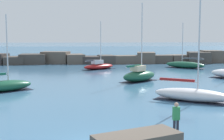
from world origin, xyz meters
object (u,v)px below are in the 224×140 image
object	(u,v)px
sailboat_moored_4	(192,94)
sailboat_moored_7	(185,65)
sailboat_moored_1	(139,75)
sailboat_moored_8	(4,86)
sailboat_moored_3	(99,66)
person_on_rocks	(176,117)

from	to	relation	value
sailboat_moored_4	sailboat_moored_7	bearing A→B (deg)	73.12
sailboat_moored_1	sailboat_moored_8	size ratio (longest dim) A/B	1.24
sailboat_moored_4	sailboat_moored_7	world-z (taller)	sailboat_moored_4
sailboat_moored_4	sailboat_moored_8	bearing A→B (deg)	159.94
sailboat_moored_7	sailboat_moored_4	bearing A→B (deg)	-106.88
sailboat_moored_3	sailboat_moored_7	xyz separation A→B (m)	(14.77, 0.85, 0.02)
sailboat_moored_1	sailboat_moored_7	world-z (taller)	sailboat_moored_1
sailboat_moored_1	sailboat_moored_8	distance (m)	15.40
sailboat_moored_4	sailboat_moored_3	bearing A→B (deg)	104.05
sailboat_moored_3	sailboat_moored_8	xyz separation A→B (m)	(-10.00, -20.17, 0.01)
sailboat_moored_7	sailboat_moored_1	bearing A→B (deg)	-124.66
sailboat_moored_7	person_on_rocks	bearing A→B (deg)	-108.66
sailboat_moored_8	person_on_rocks	xyz separation A→B (m)	(12.65, -14.88, 0.46)
sailboat_moored_3	person_on_rocks	size ratio (longest dim) A/B	4.29
sailboat_moored_8	sailboat_moored_4	bearing A→B (deg)	-20.06
sailboat_moored_1	sailboat_moored_8	xyz separation A→B (m)	(-14.26, -5.82, -0.16)
person_on_rocks	sailboat_moored_4	bearing A→B (deg)	66.12
sailboat_moored_7	sailboat_moored_8	distance (m)	32.49
person_on_rocks	sailboat_moored_3	bearing A→B (deg)	94.32
sailboat_moored_4	sailboat_moored_1	bearing A→B (deg)	100.97
sailboat_moored_4	sailboat_moored_8	distance (m)	17.63
sailboat_moored_1	person_on_rocks	world-z (taller)	sailboat_moored_1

